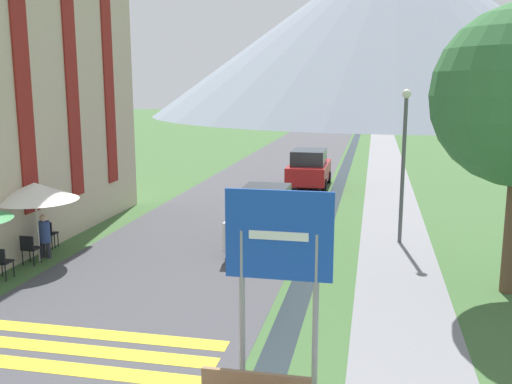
# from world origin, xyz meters

# --- Properties ---
(ground_plane) EXTENTS (160.00, 160.00, 0.00)m
(ground_plane) POSITION_xyz_m (0.00, 20.00, 0.00)
(ground_plane) COLOR #3D6033
(road) EXTENTS (6.40, 60.00, 0.01)m
(road) POSITION_xyz_m (-2.50, 30.00, 0.00)
(road) COLOR #424247
(road) RESTS_ON ground_plane
(footpath) EXTENTS (2.20, 60.00, 0.01)m
(footpath) POSITION_xyz_m (3.60, 30.00, 0.00)
(footpath) COLOR slate
(footpath) RESTS_ON ground_plane
(drainage_channel) EXTENTS (0.60, 60.00, 0.00)m
(drainage_channel) POSITION_xyz_m (1.20, 30.00, 0.00)
(drainage_channel) COLOR black
(drainage_channel) RESTS_ON ground_plane
(crosswalk_marking) EXTENTS (5.44, 1.84, 0.01)m
(crosswalk_marking) POSITION_xyz_m (-2.50, 4.18, 0.01)
(crosswalk_marking) COLOR yellow
(crosswalk_marking) RESTS_ON ground_plane
(mountain_distant) EXTENTS (75.01, 75.01, 26.64)m
(mountain_distant) POSITION_xyz_m (5.01, 89.52, 13.32)
(mountain_distant) COLOR gray
(mountain_distant) RESTS_ON ground_plane
(road_sign) EXTENTS (1.75, 0.11, 3.30)m
(road_sign) POSITION_xyz_m (1.39, 3.75, 2.21)
(road_sign) COLOR gray
(road_sign) RESTS_ON ground_plane
(parked_car_near) EXTENTS (1.71, 4.10, 1.82)m
(parked_car_near) POSITION_xyz_m (-0.40, 11.85, 0.91)
(parked_car_near) COLOR silver
(parked_car_near) RESTS_ON ground_plane
(parked_car_far) EXTENTS (1.91, 3.93, 1.82)m
(parked_car_far) POSITION_xyz_m (-0.21, 22.24, 0.91)
(parked_car_far) COLOR #A31919
(parked_car_far) RESTS_ON ground_plane
(cafe_chair_middle) EXTENTS (0.40, 0.40, 0.85)m
(cafe_chair_middle) POSITION_xyz_m (-6.37, 8.60, 0.51)
(cafe_chair_middle) COLOR black
(cafe_chair_middle) RESTS_ON ground_plane
(cafe_chair_far_right) EXTENTS (0.40, 0.40, 0.85)m
(cafe_chair_far_right) POSITION_xyz_m (-6.76, 10.16, 0.51)
(cafe_chair_far_right) COLOR black
(cafe_chair_far_right) RESTS_ON ground_plane
(cafe_chair_near_right) EXTENTS (0.40, 0.40, 0.85)m
(cafe_chair_near_right) POSITION_xyz_m (-6.38, 7.37, 0.51)
(cafe_chair_near_right) COLOR black
(cafe_chair_near_right) RESTS_ON ground_plane
(cafe_chair_far_left) EXTENTS (0.40, 0.40, 0.85)m
(cafe_chair_far_left) POSITION_xyz_m (-6.76, 9.96, 0.51)
(cafe_chair_far_left) COLOR black
(cafe_chair_far_left) RESTS_ON ground_plane
(cafe_umbrella_middle_white) EXTENTS (2.35, 2.35, 2.26)m
(cafe_umbrella_middle_white) POSITION_xyz_m (-6.31, 8.95, 2.01)
(cafe_umbrella_middle_white) COLOR #B7B2A8
(cafe_umbrella_middle_white) RESTS_ON ground_plane
(person_seated_near) EXTENTS (0.32, 0.32, 1.28)m
(person_seated_near) POSITION_xyz_m (-6.33, 9.30, 0.71)
(person_seated_near) COLOR #282833
(person_seated_near) RESTS_ON ground_plane
(streetlamp) EXTENTS (0.28, 0.28, 4.77)m
(streetlamp) POSITION_xyz_m (3.72, 13.04, 2.86)
(streetlamp) COLOR #515156
(streetlamp) RESTS_ON ground_plane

